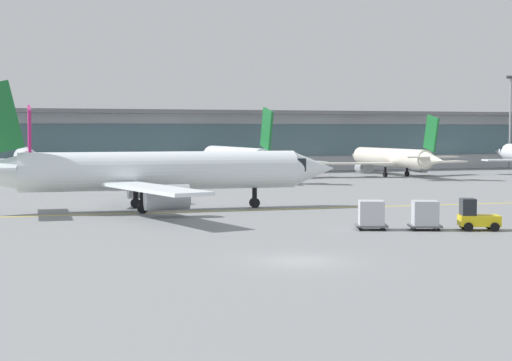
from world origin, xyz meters
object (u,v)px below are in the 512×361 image
gate_airplane_4 (392,158)px  baggage_tug (476,217)px  cargo_dolly_lead (425,214)px  gate_airplane_2 (27,161)px  taxiing_regional_jet (156,172)px  gate_airplane_3 (236,158)px  apron_light_mast_1 (510,118)px  cargo_dolly_trailing (371,214)px

gate_airplane_4 → baggage_tug: bearing=155.7°
cargo_dolly_lead → gate_airplane_2: bearing=132.2°
baggage_tug → cargo_dolly_lead: baggage_tug is taller
taxiing_regional_jet → baggage_tug: taxiing_regional_jet is taller
gate_airplane_3 → apron_light_mast_1: (51.31, 10.93, 5.67)m
cargo_dolly_lead → apron_light_mast_1: size_ratio=0.16×
gate_airplane_4 → apron_light_mast_1: apron_light_mast_1 is taller
gate_airplane_2 → cargo_dolly_lead: (22.14, -57.13, -1.75)m
gate_airplane_4 → cargo_dolly_trailing: gate_airplane_4 is taller
cargo_dolly_trailing → gate_airplane_3: bearing=102.6°
taxiing_regional_jet → cargo_dolly_trailing: 20.63m
gate_airplane_3 → baggage_tug: size_ratio=9.62×
taxiing_regional_jet → cargo_dolly_lead: 23.51m
gate_airplane_4 → taxiing_regional_jet: taxiing_regional_jet is taller
taxiing_regional_jet → gate_airplane_4: bearing=45.1°
cargo_dolly_lead → apron_light_mast_1: apron_light_mast_1 is taller
baggage_tug → cargo_dolly_trailing: baggage_tug is taller
gate_airplane_2 → gate_airplane_4: bearing=-89.5°
baggage_tug → cargo_dolly_lead: bearing=180.0°
baggage_tug → gate_airplane_4: bearing=87.6°
gate_airplane_2 → gate_airplane_4: size_ratio=1.09×
gate_airplane_3 → taxiing_regional_jet: taxiing_regional_jet is taller
gate_airplane_3 → baggage_tug: bearing=176.2°
apron_light_mast_1 → gate_airplane_3: bearing=-168.0°
gate_airplane_2 → cargo_dolly_lead: size_ratio=11.11×
apron_light_mast_1 → gate_airplane_2: bearing=-172.2°
gate_airplane_4 → apron_light_mast_1: 31.04m
gate_airplane_3 → cargo_dolly_lead: (-4.89, -56.98, -1.75)m
gate_airplane_3 → taxiing_regional_jet: (-18.88, -38.20, 0.34)m
gate_airplane_4 → taxiing_regional_jet: size_ratio=0.82×
gate_airplane_4 → cargo_dolly_lead: 62.97m
taxiing_regional_jet → apron_light_mast_1: size_ratio=2.04×
gate_airplane_2 → gate_airplane_3: size_ratio=1.00×
gate_airplane_3 → apron_light_mast_1: size_ratio=1.81×
gate_airplane_3 → cargo_dolly_trailing: gate_airplane_3 is taller
gate_airplane_2 → gate_airplane_4: gate_airplane_2 is taller
cargo_dolly_lead → gate_airplane_4: bearing=84.6°
gate_airplane_3 → gate_airplane_4: size_ratio=1.09×
gate_airplane_2 → taxiing_regional_jet: 39.21m
gate_airplane_4 → cargo_dolly_trailing: size_ratio=10.21×
gate_airplane_4 → cargo_dolly_trailing: bearing=149.5°
gate_airplane_3 → cargo_dolly_trailing: (-8.19, -55.72, -1.75)m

